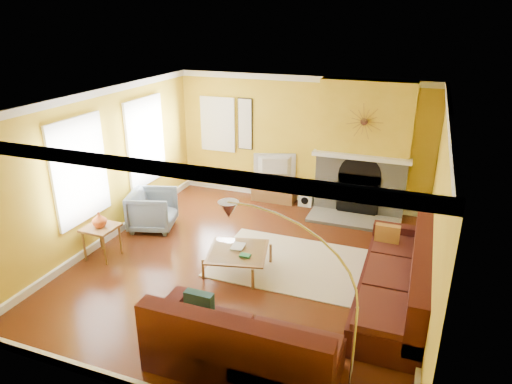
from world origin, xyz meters
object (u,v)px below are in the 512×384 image
at_px(coffee_table, 238,260).
at_px(arc_lamp, 295,314).
at_px(sectional_sofa, 311,278).
at_px(side_table, 102,242).
at_px(armchair, 153,210).
at_px(media_console, 274,189).

distance_m(coffee_table, arc_lamp, 2.86).
bearing_deg(sectional_sofa, side_table, 177.99).
relative_size(sectional_sofa, armchair, 4.64).
height_order(sectional_sofa, side_table, sectional_sofa).
xyz_separation_m(coffee_table, arc_lamp, (1.56, -2.21, 0.91)).
relative_size(sectional_sofa, coffee_table, 4.18).
relative_size(media_console, arc_lamp, 0.43).
xyz_separation_m(sectional_sofa, coffee_table, (-1.32, 0.52, -0.27)).
relative_size(media_console, armchair, 1.14).
height_order(coffee_table, arc_lamp, arc_lamp).
relative_size(coffee_table, side_table, 1.62).
relative_size(sectional_sofa, side_table, 6.76).
height_order(coffee_table, armchair, armchair).
bearing_deg(armchair, coffee_table, -128.79).
bearing_deg(sectional_sofa, coffee_table, 158.55).
distance_m(media_console, side_table, 3.92).
distance_m(coffee_table, armchair, 2.30).
bearing_deg(media_console, armchair, -128.70).
bearing_deg(coffee_table, side_table, -170.36).
bearing_deg(side_table, sectional_sofa, -2.01).
relative_size(sectional_sofa, arc_lamp, 1.75).
xyz_separation_m(armchair, arc_lamp, (3.68, -3.08, 0.72)).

